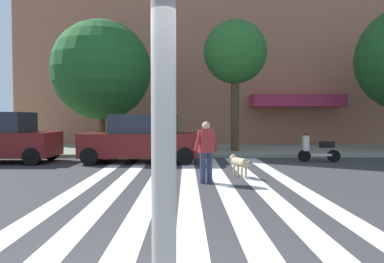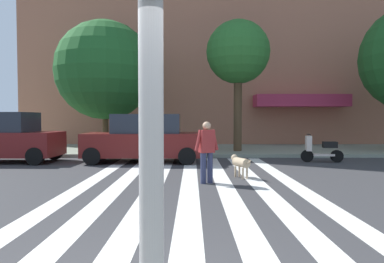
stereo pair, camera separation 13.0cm
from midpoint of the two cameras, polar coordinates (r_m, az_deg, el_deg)
The scene contains 9 objects.
ground_plane at distance 9.29m, azimuth -2.42°, elevation -8.55°, with size 160.00×160.00×0.00m, color #353538.
sidewalk_far at distance 18.31m, azimuth -1.25°, elevation -3.00°, with size 80.00×6.00×0.15m, color gray.
crosswalk_stripes at distance 9.28m, azimuth -0.06°, elevation -8.54°, with size 5.85×11.63×0.01m.
parked_car_behind_first at distance 13.86m, azimuth -7.65°, elevation -1.19°, with size 4.48×2.07×1.88m.
parked_scooter at distance 14.67m, azimuth 20.59°, elevation -2.85°, with size 1.63×0.50×1.11m.
street_tree_nearest at distance 18.09m, azimuth -13.86°, elevation 9.65°, with size 4.88×4.88×6.39m.
street_tree_middle at distance 17.27m, azimuth 7.66°, elevation 12.55°, with size 3.03×3.03×6.27m.
pedestrian_dog_walker at distance 9.28m, azimuth 2.74°, elevation -2.78°, with size 0.68×0.38×1.64m.
dog_on_leash at distance 10.30m, azimuth 8.14°, elevation -5.01°, with size 0.52×0.93×0.65m.
Camera 2 is at (0.44, -3.00, 1.73)m, focal length 32.73 mm.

